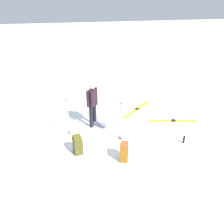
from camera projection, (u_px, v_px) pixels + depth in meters
name	position (u px, v px, depth m)	size (l,w,h in m)	color
ground_plane	(112.00, 129.00, 8.16)	(80.00, 80.00, 0.00)	white
skier_standing	(92.00, 103.00, 7.92)	(0.40, 0.45, 1.70)	black
ski_pair_near	(137.00, 109.00, 9.56)	(1.41, 1.64, 0.05)	#B2A215
ski_pair_far	(173.00, 121.00, 8.66)	(0.59, 1.92, 0.05)	gold
backpack_large_dark	(124.00, 152.00, 6.46)	(0.37, 0.33, 0.60)	brown
backpack_bright	(78.00, 145.00, 6.77)	(0.36, 0.30, 0.60)	#4A451B
ski_poles_planted_near	(120.00, 120.00, 7.21)	(0.16, 0.10, 1.39)	maroon
ski_poles_planted_far	(68.00, 115.00, 7.52)	(0.20, 0.11, 1.36)	#ABBEC7
sleeping_mat_rolled	(100.00, 124.00, 8.28)	(0.18, 0.18, 0.55)	slate
thermos_bottle	(184.00, 139.00, 7.32)	(0.07, 0.07, 0.26)	black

